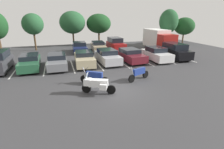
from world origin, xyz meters
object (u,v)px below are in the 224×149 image
car_maroon (130,55)px  car_far_tan (98,47)px  car_champagne (84,59)px  car_white (156,54)px  car_black (175,51)px  car_far_red (116,44)px  box_truck (158,39)px  motorcycle_third (94,77)px  car_silver (107,56)px  motorcycle_touring (97,84)px  car_green (30,62)px  motorcycle_second (139,73)px  car_grey (57,61)px  car_far_navy (80,47)px

car_maroon → car_far_tan: (-2.11, 6.94, -0.02)m
car_champagne → car_white: car_white is taller
car_black → car_far_red: (-5.18, 7.15, 0.00)m
box_truck → car_black: bearing=-102.1°
car_far_tan → car_far_red: (2.66, -0.01, 0.22)m
motorcycle_third → car_black: (10.98, 5.39, 0.34)m
car_silver → car_far_red: bearing=65.0°
motorcycle_touring → car_maroon: car_maroon is taller
car_green → car_black: car_black is taller
motorcycle_second → car_champagne: (-3.49, 5.69, 0.14)m
motorcycle_third → car_silver: size_ratio=0.43×
car_white → car_black: size_ratio=1.00×
car_grey → car_white: bearing=-1.4°
motorcycle_touring → box_truck: size_ratio=0.35×
motorcycle_third → car_grey: car_grey is taller
car_maroon → car_far_red: (0.55, 6.93, 0.21)m
car_silver → box_truck: size_ratio=0.77×
car_grey → car_far_red: bearing=39.9°
motorcycle_third → car_champagne: bearing=89.3°
car_grey → car_silver: bearing=1.5°
car_far_tan → car_black: bearing=-42.4°
car_champagne → car_far_tan: car_champagne is taller
car_champagne → motorcycle_second: bearing=-58.5°
car_silver → car_far_red: size_ratio=1.09×
motorcycle_touring → car_far_red: bearing=67.3°
car_silver → box_truck: box_truck is taller
car_champagne → car_far_navy: size_ratio=1.03×
motorcycle_third → car_grey: (-2.62, 5.50, 0.09)m
car_white → box_truck: bearing=57.5°
car_green → car_white: (13.45, -0.54, 0.05)m
car_grey → car_far_navy: size_ratio=1.06×
motorcycle_second → car_grey: (-6.17, 5.75, 0.08)m
car_maroon → car_far_red: bearing=85.5°
motorcycle_touring → motorcycle_second: bearing=21.9°
car_far_red → car_green: bearing=-148.2°
car_silver → car_black: bearing=-1.7°
box_truck → car_white: bearing=-122.5°
motorcycle_third → car_champagne: size_ratio=0.44×
car_silver → car_far_red: car_far_red is taller
motorcycle_touring → car_grey: 7.65m
motorcycle_third → car_far_navy: (0.47, 12.66, 0.11)m
car_maroon → car_white: (3.06, -0.39, 0.03)m
motorcycle_touring → car_far_tan: 14.67m
car_white → car_far_navy: (-7.84, 7.44, -0.05)m
car_far_navy → car_black: bearing=-34.7°
car_far_tan → car_green: bearing=-140.6°
motorcycle_second → car_silver: bearing=99.3°
motorcycle_touring → car_far_tan: car_far_tan is taller
motorcycle_third → motorcycle_second: bearing=-4.0°
car_far_navy → car_far_tan: car_far_navy is taller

